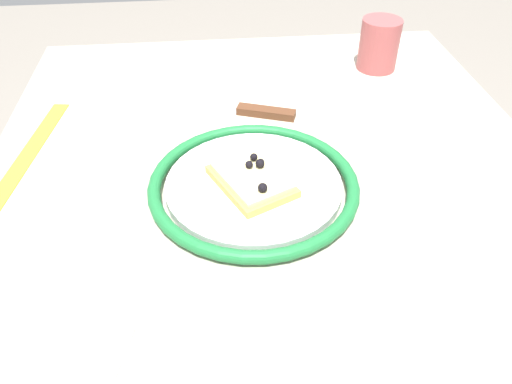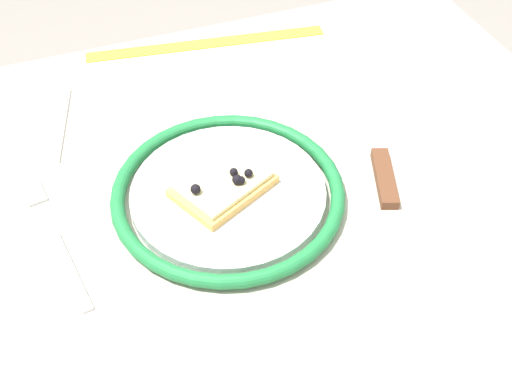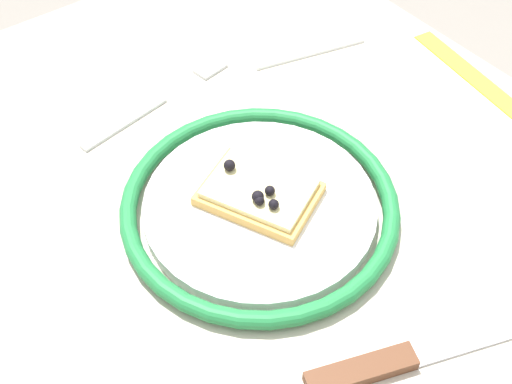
{
  "view_description": "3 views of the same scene",
  "coord_description": "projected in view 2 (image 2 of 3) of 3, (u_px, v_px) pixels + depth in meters",
  "views": [
    {
      "loc": [
        -0.5,
        0.07,
        1.17
      ],
      "look_at": [
        -0.04,
        0.03,
        0.79
      ],
      "focal_mm": 34.92,
      "sensor_mm": 36.0,
      "label": 1
    },
    {
      "loc": [
        -0.17,
        -0.45,
        1.3
      ],
      "look_at": [
        -0.0,
        -0.0,
        0.8
      ],
      "focal_mm": 45.07,
      "sensor_mm": 36.0,
      "label": 2
    },
    {
      "loc": [
        0.28,
        -0.21,
        1.25
      ],
      "look_at": [
        -0.03,
        0.03,
        0.79
      ],
      "focal_mm": 44.88,
      "sensor_mm": 36.0,
      "label": 3
    }
  ],
  "objects": [
    {
      "name": "pizza_slice_near",
      "position": [
        223.0,
        184.0,
        0.71
      ],
      "size": [
        0.13,
        0.11,
        0.03
      ],
      "color": "gold",
      "rests_on": "plate"
    },
    {
      "name": "knife",
      "position": [
        380.0,
        159.0,
        0.77
      ],
      "size": [
        0.1,
        0.23,
        0.01
      ],
      "color": "silver",
      "rests_on": "dining_table"
    },
    {
      "name": "fork",
      "position": [
        55.0,
        240.0,
        0.68
      ],
      "size": [
        0.05,
        0.2,
        0.0
      ],
      "color": "silver",
      "rests_on": "dining_table"
    },
    {
      "name": "measuring_tape",
      "position": [
        207.0,
        44.0,
        0.94
      ],
      "size": [
        0.35,
        0.07,
        0.0
      ],
      "primitive_type": "cube",
      "rotation": [
        0.0,
        0.0,
        -0.14
      ],
      "color": "yellow",
      "rests_on": "dining_table"
    },
    {
      "name": "dining_table",
      "position": [
        256.0,
        269.0,
        0.8
      ],
      "size": [
        0.9,
        0.76,
        0.77
      ],
      "color": "#BCB29E",
      "rests_on": "ground_plane"
    },
    {
      "name": "napkin",
      "position": [
        8.0,
        127.0,
        0.81
      ],
      "size": [
        0.17,
        0.18,
        0.0
      ],
      "primitive_type": "cube",
      "rotation": [
        0.0,
        0.0,
        -0.25
      ],
      "color": "white",
      "rests_on": "dining_table"
    },
    {
      "name": "plate",
      "position": [
        228.0,
        193.0,
        0.72
      ],
      "size": [
        0.26,
        0.26,
        0.02
      ],
      "color": "white",
      "rests_on": "dining_table"
    }
  ]
}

